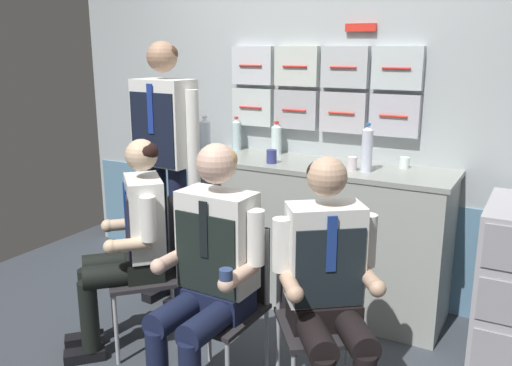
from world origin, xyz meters
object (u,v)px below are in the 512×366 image
object	(u,v)px
crew_member_left	(130,238)
sparkling_bottle_green	(236,134)
crew_member_right	(208,265)
coffee_cup_white	(405,162)
crew_member_standing	(166,151)
folding_chair_left	(161,259)
folding_chair_right	(227,289)
folding_chair_by_counter	(319,299)
crew_member_by_counter	(329,283)

from	to	relation	value
crew_member_left	sparkling_bottle_green	xyz separation A→B (m)	(-0.01, 1.18, 0.42)
crew_member_right	coffee_cup_white	distance (m)	1.49
crew_member_right	crew_member_standing	world-z (taller)	crew_member_standing
folding_chair_left	folding_chair_right	bearing A→B (deg)	-14.80
sparkling_bottle_green	crew_member_right	bearing A→B (deg)	-64.23
folding_chair_by_counter	sparkling_bottle_green	bearing A→B (deg)	135.37
folding_chair_left	crew_member_right	bearing A→B (deg)	-29.42
crew_member_left	coffee_cup_white	xyz separation A→B (m)	(1.21, 1.17, 0.34)
crew_member_right	crew_member_by_counter	size ratio (longest dim) A/B	1.03
folding_chair_left	crew_member_by_counter	world-z (taller)	crew_member_by_counter
folding_chair_left	crew_member_right	xyz separation A→B (m)	(0.53, -0.30, 0.18)
sparkling_bottle_green	crew_member_by_counter	bearing A→B (deg)	-45.40
folding_chair_left	crew_member_standing	bearing A→B (deg)	122.80
folding_chair_left	folding_chair_by_counter	xyz separation A→B (m)	(0.99, -0.03, 0.00)
coffee_cup_white	crew_member_by_counter	bearing A→B (deg)	-90.79
coffee_cup_white	sparkling_bottle_green	bearing A→B (deg)	179.10
sparkling_bottle_green	folding_chair_left	bearing A→B (deg)	-83.28
crew_member_right	coffee_cup_white	size ratio (longest dim) A/B	18.60
crew_member_right	crew_member_left	bearing A→B (deg)	164.14
crew_member_by_counter	coffee_cup_white	bearing A→B (deg)	89.21
crew_member_by_counter	sparkling_bottle_green	size ratio (longest dim) A/B	5.05
folding_chair_left	folding_chair_right	world-z (taller)	same
folding_chair_right	coffee_cup_white	distance (m)	1.40
folding_chair_by_counter	crew_member_by_counter	size ratio (longest dim) A/B	0.68
folding_chair_left	coffee_cup_white	bearing A→B (deg)	43.55
folding_chair_left	crew_member_standing	xyz separation A→B (m)	(-0.29, 0.45, 0.53)
crew_member_right	crew_member_by_counter	distance (m)	0.57
folding_chair_right	sparkling_bottle_green	bearing A→B (deg)	118.81
folding_chair_right	sparkling_bottle_green	xyz separation A→B (m)	(-0.66, 1.21, 0.56)
crew_member_by_counter	folding_chair_left	bearing A→B (deg)	171.55
crew_member_by_counter	sparkling_bottle_green	world-z (taller)	crew_member_by_counter
folding_chair_right	crew_member_by_counter	xyz separation A→B (m)	(0.55, -0.02, 0.16)
folding_chair_by_counter	crew_member_standing	distance (m)	1.47
sparkling_bottle_green	coffee_cup_white	bearing A→B (deg)	-0.90
folding_chair_left	crew_member_by_counter	xyz separation A→B (m)	(1.08, -0.16, 0.16)
crew_member_right	crew_member_standing	xyz separation A→B (m)	(-0.83, 0.76, 0.35)
crew_member_right	folding_chair_by_counter	distance (m)	0.56
crew_member_standing	sparkling_bottle_green	xyz separation A→B (m)	(0.17, 0.61, 0.03)
crew_member_right	crew_member_by_counter	world-z (taller)	crew_member_right
folding_chair_left	crew_member_left	xyz separation A→B (m)	(-0.11, -0.12, 0.15)
crew_member_right	folding_chair_right	bearing A→B (deg)	88.44
crew_member_right	crew_member_standing	distance (m)	1.17
folding_chair_right	folding_chair_by_counter	xyz separation A→B (m)	(0.45, 0.11, 0.00)
crew_member_left	crew_member_by_counter	distance (m)	1.20
crew_member_left	crew_member_right	world-z (taller)	crew_member_right
folding_chair_by_counter	coffee_cup_white	size ratio (longest dim) A/B	12.27
crew_member_left	crew_member_standing	world-z (taller)	crew_member_standing
crew_member_left	sparkling_bottle_green	bearing A→B (deg)	90.63
coffee_cup_white	folding_chair_right	bearing A→B (deg)	-115.30
folding_chair_by_counter	crew_member_right	bearing A→B (deg)	-149.23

